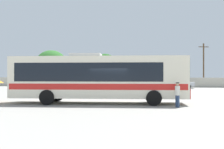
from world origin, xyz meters
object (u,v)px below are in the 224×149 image
Objects in this scene: attendant_by_bus_door at (177,93)px; parked_car_leftmost_maroon at (63,83)px; parked_car_second_maroon at (98,83)px; parked_car_rightmost_silver at (180,83)px; coach_bus_cream_red at (97,77)px; parked_car_third_maroon at (139,83)px; roadside_tree_midleft at (105,64)px; utility_pole_near at (204,64)px; roadside_tree_left at (51,63)px.

attendant_by_bus_door is 0.36× the size of parked_car_leftmost_maroon.
parked_car_second_maroon is 0.91× the size of parked_car_rightmost_silver.
attendant_by_bus_door is at bearing -14.88° from coach_bus_cream_red.
parked_car_second_maroon is at bearing 177.22° from parked_car_third_maroon.
roadside_tree_midleft is at bearing 94.22° from parked_car_second_maroon.
parked_car_leftmost_maroon is at bearing -114.97° from roadside_tree_midleft.
parked_car_leftmost_maroon is 18.64m from parked_car_rightmost_silver.
coach_bus_cream_red is at bearing -109.03° from parked_car_rightmost_silver.
parked_car_second_maroon is at bearing -85.78° from roadside_tree_midleft.
parked_car_second_maroon is 18.83m from utility_pole_near.
coach_bus_cream_red is at bearing -78.00° from parked_car_second_maroon.
roadside_tree_left reaches higher than parked_car_rightmost_silver.
parked_car_third_maroon is 6.27m from parked_car_rightmost_silver.
parked_car_rightmost_silver reaches higher than parked_car_third_maroon.
attendant_by_bus_door reaches higher than parked_car_third_maroon.
attendant_by_bus_door is 24.77m from parked_car_rightmost_silver.
attendant_by_bus_door is 36.88m from roadside_tree_midleft.
parked_car_second_maroon is at bearing 102.00° from coach_bus_cream_red.
parked_car_third_maroon is 18.40m from roadside_tree_left.
parked_car_leftmost_maroon is at bearing -53.80° from roadside_tree_left.
parked_car_leftmost_maroon is (-16.21, 24.37, -0.12)m from attendant_by_bus_door.
parked_car_second_maroon is at bearing -160.99° from utility_pole_near.
attendant_by_bus_door is at bearing -81.09° from parked_car_third_maroon.
utility_pole_near is at bearing 0.47° from roadside_tree_left.
attendant_by_bus_door is 37.22m from roadside_tree_left.
parked_car_leftmost_maroon reaches higher than parked_car_third_maroon.
parked_car_second_maroon reaches higher than parked_car_third_maroon.
roadside_tree_midleft is at bearing 24.22° from roadside_tree_left.
parked_car_third_maroon is (1.73, 23.04, -1.16)m from coach_bus_cream_red.
roadside_tree_left is 10.46m from roadside_tree_midleft.
roadside_tree_midleft reaches higher than parked_car_leftmost_maroon.
utility_pole_near reaches higher than roadside_tree_midleft.
utility_pole_near is at bearing 19.01° from parked_car_second_maroon.
coach_bus_cream_red is 25.27m from parked_car_leftmost_maroon.
roadside_tree_midleft is (-11.28, 34.95, 3.29)m from attendant_by_bus_door.
attendant_by_bus_door is 0.36× the size of parked_car_rightmost_silver.
utility_pole_near reaches higher than coach_bus_cream_red.
parked_car_leftmost_maroon is at bearing 123.64° from attendant_by_bus_door.
parked_car_leftmost_maroon is 1.00× the size of parked_car_rightmost_silver.
attendant_by_bus_door is 0.37× the size of parked_car_third_maroon.
coach_bus_cream_red is 23.13m from parked_car_third_maroon.
parked_car_second_maroon is (-4.97, 23.37, -1.15)m from coach_bus_cream_red.
roadside_tree_left is (-10.28, 5.82, 3.51)m from parked_car_second_maroon.
utility_pole_near reaches higher than parked_car_leftmost_maroon.
roadside_tree_midleft is at bearing 65.03° from parked_car_leftmost_maroon.
coach_bus_cream_red is 33.01m from roadside_tree_left.
parked_car_rightmost_silver is at bearing -14.50° from roadside_tree_left.
roadside_tree_left is at bearing 117.59° from coach_bus_cream_red.
utility_pole_near is (10.85, 6.37, 3.20)m from parked_car_third_maroon.
roadside_tree_left reaches higher than parked_car_second_maroon.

